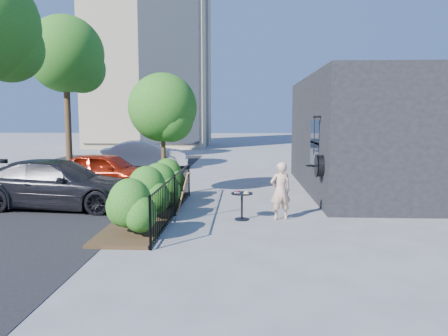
{
  "coord_description": "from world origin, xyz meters",
  "views": [
    {
      "loc": [
        0.32,
        -11.21,
        2.59
      ],
      "look_at": [
        -0.23,
        0.69,
        1.2
      ],
      "focal_mm": 35.0,
      "sensor_mm": 36.0,
      "label": 1
    }
  ],
  "objects_px": {
    "patio_tree": "(165,112)",
    "shovel": "(181,199)",
    "cafe_table": "(242,201)",
    "woman": "(281,191)",
    "street_tree_far": "(66,59)",
    "car_darkgrey": "(59,184)",
    "car_red": "(106,171)",
    "car_silver": "(145,155)"
  },
  "relations": [
    {
      "from": "street_tree_far",
      "to": "car_silver",
      "type": "relative_size",
      "value": 1.94
    },
    {
      "from": "shovel",
      "to": "street_tree_far",
      "type": "bearing_deg",
      "value": 120.97
    },
    {
      "from": "car_silver",
      "to": "cafe_table",
      "type": "bearing_deg",
      "value": -165.48
    },
    {
      "from": "cafe_table",
      "to": "car_red",
      "type": "distance_m",
      "value": 6.54
    },
    {
      "from": "street_tree_far",
      "to": "car_darkgrey",
      "type": "bearing_deg",
      "value": -69.23
    },
    {
      "from": "patio_tree",
      "to": "woman",
      "type": "bearing_deg",
      "value": -40.91
    },
    {
      "from": "street_tree_far",
      "to": "woman",
      "type": "relative_size",
      "value": 5.63
    },
    {
      "from": "cafe_table",
      "to": "woman",
      "type": "distance_m",
      "value": 1.01
    },
    {
      "from": "car_silver",
      "to": "patio_tree",
      "type": "bearing_deg",
      "value": -172.45
    },
    {
      "from": "street_tree_far",
      "to": "shovel",
      "type": "xyz_separation_m",
      "value": [
        8.68,
        -14.47,
        -5.36
      ]
    },
    {
      "from": "cafe_table",
      "to": "shovel",
      "type": "height_order",
      "value": "shovel"
    },
    {
      "from": "patio_tree",
      "to": "shovel",
      "type": "distance_m",
      "value": 4.07
    },
    {
      "from": "cafe_table",
      "to": "woman",
      "type": "height_order",
      "value": "woman"
    },
    {
      "from": "woman",
      "to": "car_red",
      "type": "xyz_separation_m",
      "value": [
        -5.85,
        4.27,
        -0.06
      ]
    },
    {
      "from": "patio_tree",
      "to": "cafe_table",
      "type": "bearing_deg",
      "value": -51.16
    },
    {
      "from": "street_tree_far",
      "to": "car_red",
      "type": "relative_size",
      "value": 2.09
    },
    {
      "from": "cafe_table",
      "to": "car_red",
      "type": "bearing_deg",
      "value": 138.12
    },
    {
      "from": "shovel",
      "to": "car_darkgrey",
      "type": "xyz_separation_m",
      "value": [
        -3.72,
        1.39,
        0.14
      ]
    },
    {
      "from": "patio_tree",
      "to": "woman",
      "type": "height_order",
      "value": "patio_tree"
    },
    {
      "from": "patio_tree",
      "to": "shovel",
      "type": "bearing_deg",
      "value": -73.26
    },
    {
      "from": "patio_tree",
      "to": "street_tree_far",
      "type": "relative_size",
      "value": 0.48
    },
    {
      "from": "car_darkgrey",
      "to": "car_red",
      "type": "bearing_deg",
      "value": -2.36
    },
    {
      "from": "car_silver",
      "to": "street_tree_far",
      "type": "bearing_deg",
      "value": 47.74
    },
    {
      "from": "patio_tree",
      "to": "car_silver",
      "type": "bearing_deg",
      "value": 107.37
    },
    {
      "from": "shovel",
      "to": "car_darkgrey",
      "type": "relative_size",
      "value": 0.26
    },
    {
      "from": "street_tree_far",
      "to": "car_darkgrey",
      "type": "xyz_separation_m",
      "value": [
        4.96,
        -13.08,
        -5.23
      ]
    },
    {
      "from": "car_silver",
      "to": "car_red",
      "type": "bearing_deg",
      "value": 170.99
    },
    {
      "from": "street_tree_far",
      "to": "woman",
      "type": "xyz_separation_m",
      "value": [
        11.18,
        -14.21,
        -5.18
      ]
    },
    {
      "from": "street_tree_far",
      "to": "shovel",
      "type": "distance_m",
      "value": 17.71
    },
    {
      "from": "shovel",
      "to": "car_red",
      "type": "xyz_separation_m",
      "value": [
        -3.35,
        4.53,
        0.12
      ]
    },
    {
      "from": "car_darkgrey",
      "to": "woman",
      "type": "bearing_deg",
      "value": -95.95
    },
    {
      "from": "shovel",
      "to": "car_darkgrey",
      "type": "distance_m",
      "value": 3.97
    },
    {
      "from": "street_tree_far",
      "to": "cafe_table",
      "type": "relative_size",
      "value": 11.23
    },
    {
      "from": "woman",
      "to": "shovel",
      "type": "distance_m",
      "value": 2.51
    },
    {
      "from": "woman",
      "to": "car_darkgrey",
      "type": "bearing_deg",
      "value": -24.14
    },
    {
      "from": "woman",
      "to": "car_darkgrey",
      "type": "distance_m",
      "value": 6.32
    },
    {
      "from": "woman",
      "to": "cafe_table",
      "type": "bearing_deg",
      "value": -8.29
    },
    {
      "from": "car_red",
      "to": "street_tree_far",
      "type": "bearing_deg",
      "value": 35.47
    },
    {
      "from": "street_tree_far",
      "to": "cafe_table",
      "type": "height_order",
      "value": "street_tree_far"
    },
    {
      "from": "street_tree_far",
      "to": "car_red",
      "type": "bearing_deg",
      "value": -61.8
    },
    {
      "from": "patio_tree",
      "to": "shovel",
      "type": "xyz_separation_m",
      "value": [
        0.98,
        -3.27,
        -2.21
      ]
    },
    {
      "from": "street_tree_far",
      "to": "car_silver",
      "type": "height_order",
      "value": "street_tree_far"
    }
  ]
}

